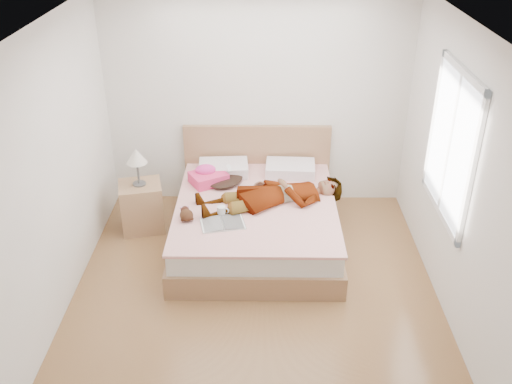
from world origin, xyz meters
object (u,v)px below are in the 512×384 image
towel (208,176)px  plush_toy (186,214)px  bed (256,217)px  nightstand (141,203)px  woman (273,191)px  coffee_mug (222,211)px  phone (229,168)px  magazine (223,223)px

towel → plush_toy: bearing=-100.5°
bed → nightstand: (-1.33, 0.20, 0.06)m
nightstand → woman: bearing=-8.3°
bed → woman: bearing=-6.9°
towel → coffee_mug: size_ratio=3.77×
phone → coffee_mug: 0.74m
nightstand → plush_toy: bearing=-46.5°
woman → magazine: 0.74m
phone → bed: bed is taller
phone → bed: bearing=-68.1°
coffee_mug → magazine: bearing=-83.4°
woman → nightstand: bearing=-116.3°
coffee_mug → woman: bearing=30.7°
nightstand → towel: bearing=13.8°
woman → phone: size_ratio=16.75×
woman → bed: bearing=-114.9°
magazine → towel: bearing=104.0°
phone → bed: 0.65m
bed → nightstand: 1.34m
bed → plush_toy: size_ratio=8.90×
plush_toy → woman: bearing=24.8°
woman → plush_toy: size_ratio=7.18×
bed → coffee_mug: bearing=-136.1°
woman → bed: 0.40m
plush_toy → nightstand: 0.91m
plush_toy → nightstand: (-0.61, 0.64, -0.24)m
magazine → plush_toy: plush_toy is taller
woman → towel: bearing=-136.5°
woman → plush_toy: 1.00m
woman → plush_toy: (-0.91, -0.42, -0.05)m
woman → bed: (-0.19, 0.02, -0.35)m
woman → magazine: woman is taller
bed → coffee_mug: bed is taller
magazine → bed: bearing=57.6°
phone → towel: bearing=160.1°
magazine → nightstand: nightstand is taller
magazine → coffee_mug: 0.19m
bed → plush_toy: 0.90m
magazine → nightstand: bearing=143.6°
coffee_mug → bed: bearing=43.9°
phone → bed: (0.31, -0.38, -0.42)m
phone → nightstand: nightstand is taller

